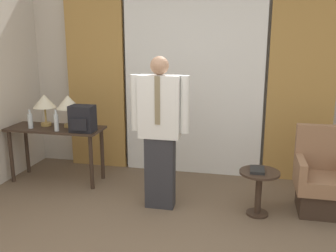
# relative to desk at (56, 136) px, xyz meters

# --- Properties ---
(wall_back) EXTENTS (10.00, 0.06, 2.70)m
(wall_back) POSITION_rel_desk_xyz_m (1.69, 0.83, 0.74)
(wall_back) COLOR beige
(wall_back) RESTS_ON ground_plane
(curtain_sheer_center) EXTENTS (1.87, 0.06, 2.58)m
(curtain_sheer_center) POSITION_rel_desk_xyz_m (1.69, 0.70, 0.68)
(curtain_sheer_center) COLOR white
(curtain_sheer_center) RESTS_ON ground_plane
(curtain_drape_left) EXTENTS (0.83, 0.06, 2.58)m
(curtain_drape_left) POSITION_rel_desk_xyz_m (0.30, 0.70, 0.68)
(curtain_drape_left) COLOR #B28442
(curtain_drape_left) RESTS_ON ground_plane
(curtain_drape_right) EXTENTS (0.83, 0.06, 2.58)m
(curtain_drape_right) POSITION_rel_desk_xyz_m (3.08, 0.70, 0.68)
(curtain_drape_right) COLOR #B28442
(curtain_drape_right) RESTS_ON ground_plane
(desk) EXTENTS (1.24, 0.48, 0.72)m
(desk) POSITION_rel_desk_xyz_m (0.00, 0.00, 0.00)
(desk) COLOR #38281E
(desk) RESTS_ON ground_plane
(table_lamp_left) EXTENTS (0.30, 0.30, 0.42)m
(table_lamp_left) POSITION_rel_desk_xyz_m (-0.17, 0.07, 0.43)
(table_lamp_left) COLOR tan
(table_lamp_left) RESTS_ON desk
(table_lamp_right) EXTENTS (0.30, 0.30, 0.42)m
(table_lamp_right) POSITION_rel_desk_xyz_m (0.17, 0.07, 0.43)
(table_lamp_right) COLOR tan
(table_lamp_right) RESTS_ON desk
(bottle_near_edge) EXTENTS (0.06, 0.06, 0.24)m
(bottle_near_edge) POSITION_rel_desk_xyz_m (-0.29, -0.10, 0.22)
(bottle_near_edge) COLOR silver
(bottle_near_edge) RESTS_ON desk
(bottle_by_lamp) EXTENTS (0.06, 0.06, 0.27)m
(bottle_by_lamp) POSITION_rel_desk_xyz_m (0.11, -0.16, 0.23)
(bottle_by_lamp) COLOR silver
(bottle_by_lamp) RESTS_ON desk
(backpack) EXTENTS (0.30, 0.23, 0.33)m
(backpack) POSITION_rel_desk_xyz_m (0.44, -0.11, 0.28)
(backpack) COLOR black
(backpack) RESTS_ON desk
(person) EXTENTS (0.64, 0.21, 1.68)m
(person) POSITION_rel_desk_xyz_m (1.51, -0.47, 0.30)
(person) COLOR #2D2D33
(person) RESTS_ON ground_plane
(armchair) EXTENTS (0.56, 0.55, 0.93)m
(armchair) POSITION_rel_desk_xyz_m (3.26, -0.20, -0.27)
(armchair) COLOR #38281E
(armchair) RESTS_ON ground_plane
(side_table) EXTENTS (0.42, 0.42, 0.49)m
(side_table) POSITION_rel_desk_xyz_m (2.59, -0.45, -0.27)
(side_table) COLOR #38281E
(side_table) RESTS_ON ground_plane
(book) EXTENTS (0.15, 0.22, 0.03)m
(book) POSITION_rel_desk_xyz_m (2.56, -0.45, -0.10)
(book) COLOR black
(book) RESTS_ON side_table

